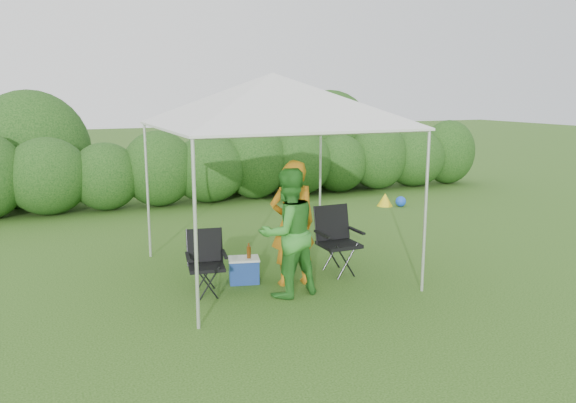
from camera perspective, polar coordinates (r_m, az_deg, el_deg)
name	(u,v)px	position (r m, az deg, el deg)	size (l,w,h in m)	color
ground	(287,283)	(7.78, -0.09, -8.25)	(70.00, 70.00, 0.00)	#3C6620
hedge	(189,169)	(13.20, -10.07, 3.31)	(16.67, 1.53, 1.80)	#28521A
canopy	(273,100)	(7.80, -1.58, 10.26)	(3.10, 3.10, 2.83)	silver
chair_right	(336,235)	(8.13, 4.91, -3.42)	(0.60, 0.54, 0.96)	black
chair_left	(206,258)	(7.36, -8.36, -5.67)	(0.57, 0.53, 0.82)	black
man	(293,223)	(7.49, 0.47, -2.22)	(0.62, 0.41, 1.70)	#C37316
woman	(288,233)	(7.09, -0.04, -3.19)	(0.80, 0.62, 1.65)	#378C2E
cooler	(244,270)	(7.76, -4.50, -6.95)	(0.48, 0.40, 0.35)	#203F94
bottle	(249,251)	(7.66, -4.01, -5.00)	(0.06, 0.06, 0.21)	#592D0C
lawn_toy	(389,200)	(13.02, 10.23, 0.14)	(0.59, 0.49, 0.30)	yellow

